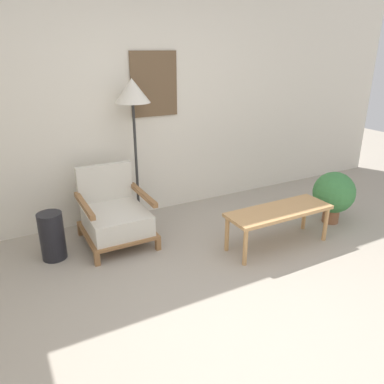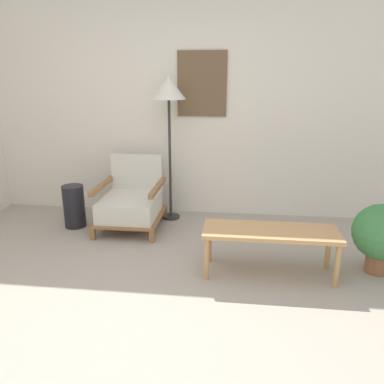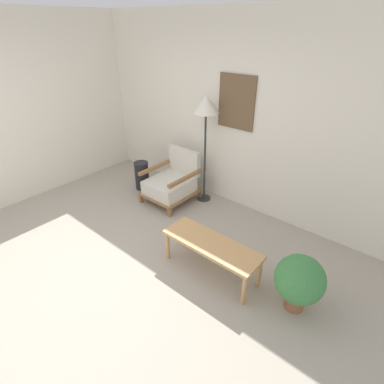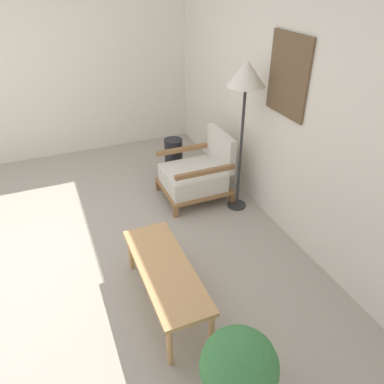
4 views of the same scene
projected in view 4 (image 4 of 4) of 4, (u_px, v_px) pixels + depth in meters
The scene contains 8 objects.
ground_plane at pixel (41, 261), 3.55m from camera, with size 14.00×14.00×0.00m, color #A89E8E.
wall_back at pixel (275, 90), 3.62m from camera, with size 8.00×0.09×2.70m.
wall_left at pixel (48, 58), 4.83m from camera, with size 0.06×8.00×2.70m.
armchair at pixel (197, 174), 4.37m from camera, with size 0.68×0.76×0.77m.
floor_lamp at pixel (246, 80), 3.57m from camera, with size 0.38×0.38×1.64m.
coffee_table at pixel (165, 272), 2.91m from camera, with size 1.12×0.39×0.41m.
vase at pixel (174, 156), 4.89m from camera, with size 0.24×0.24×0.48m, color black.
potted_plant at pixel (239, 368), 2.23m from camera, with size 0.48×0.48×0.61m.
Camera 4 is at (3.01, 0.30, 2.43)m, focal length 35.00 mm.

